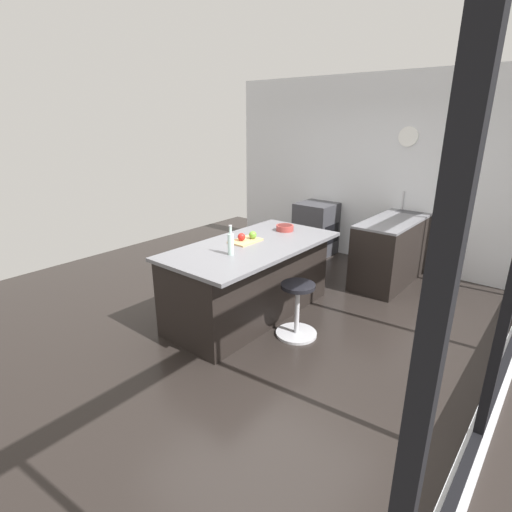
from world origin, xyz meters
name	(u,v)px	position (x,y,z in m)	size (l,w,h in m)	color
ground_plane	(260,313)	(0.00, 0.00, 0.00)	(7.05, 7.05, 0.00)	black
interior_partition_left	(368,171)	(-2.71, 0.00, 1.43)	(0.15, 4.96, 2.86)	silver
sink_cabinet	(401,244)	(-2.37, 0.78, 0.46)	(2.23, 0.60, 1.19)	black
oven_range	(316,229)	(-2.36, -0.68, 0.44)	(0.60, 0.61, 0.88)	#38383D
kitchen_island	(250,279)	(0.08, -0.09, 0.45)	(2.09, 1.06, 0.88)	black
stool_by_window	(297,311)	(0.14, 0.61, 0.28)	(0.44, 0.44, 0.59)	#B7B7BC
cutting_board	(245,241)	(0.07, -0.16, 0.89)	(0.36, 0.24, 0.02)	tan
apple_green	(253,235)	(-0.03, -0.13, 0.95)	(0.09, 0.09, 0.09)	#609E2D
apple_red	(241,237)	(0.11, -0.18, 0.95)	(0.09, 0.09, 0.09)	red
water_bottle	(231,243)	(0.50, 0.02, 1.00)	(0.06, 0.06, 0.31)	silver
fruit_bowl	(285,228)	(-0.61, -0.09, 0.92)	(0.22, 0.22, 0.07)	#993833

